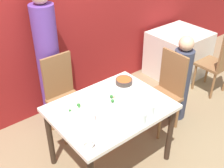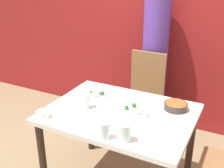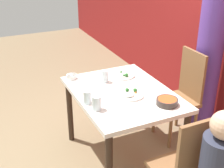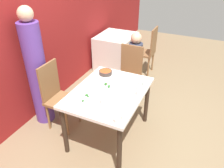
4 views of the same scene
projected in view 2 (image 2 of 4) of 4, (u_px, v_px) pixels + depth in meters
wall_back at (172, 13)px, 3.09m from camera, size 10.00×0.06×2.70m
dining_table at (120, 122)px, 2.28m from camera, size 1.15×0.88×0.76m
chair_adult_spot at (143, 97)px, 3.01m from camera, size 0.40×0.40×1.01m
person_adult at (154, 63)px, 3.14m from camera, size 0.28×0.28×1.75m
bowl_curry at (176, 106)px, 2.26m from camera, size 0.19×0.19×0.06m
plate_rice_adult at (134, 112)px, 2.21m from camera, size 0.23×0.23×0.06m
plate_rice_child at (96, 94)px, 2.50m from camera, size 0.24×0.24×0.06m
bowl_rice_small at (43, 114)px, 2.15m from camera, size 0.11×0.11×0.05m
glass_water_tall at (86, 101)px, 2.28m from camera, size 0.07×0.07×0.12m
glass_water_short at (105, 130)px, 1.87m from camera, size 0.07×0.07×0.12m
glass_water_center at (125, 132)px, 1.84m from camera, size 0.08×0.08×0.13m
napkin_folded at (70, 102)px, 2.38m from camera, size 0.14×0.14×0.01m
fork_steel at (160, 138)px, 1.89m from camera, size 0.18×0.04×0.01m
spoon_steel at (92, 118)px, 2.14m from camera, size 0.18×0.04×0.01m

